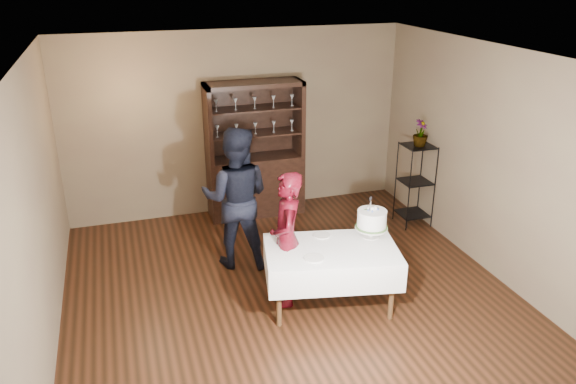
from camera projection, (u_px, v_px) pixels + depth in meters
name	position (u px, v px, depth m)	size (l,w,h in m)	color
floor	(288.00, 290.00, 6.54)	(5.00, 5.00, 0.00)	black
ceiling	(288.00, 55.00, 5.52)	(5.00, 5.00, 0.00)	silver
back_wall	(237.00, 123.00, 8.23)	(5.00, 0.02, 2.70)	brown
wall_left	(38.00, 211.00, 5.33)	(0.02, 5.00, 2.70)	brown
wall_right	(487.00, 160.00, 6.72)	(0.02, 5.00, 2.70)	brown
china_hutch	(255.00, 171.00, 8.33)	(1.40, 0.48, 2.00)	black
plant_etagere	(415.00, 181.00, 7.99)	(0.42, 0.42, 1.20)	black
cake_table	(331.00, 262.00, 6.07)	(1.56, 1.14, 0.71)	white
woman	(287.00, 239.00, 6.07)	(0.56, 0.37, 1.53)	#3C050D
man	(236.00, 198.00, 6.82)	(0.86, 0.67, 1.78)	black
cake	(372.00, 220.00, 6.18)	(0.36, 0.36, 0.50)	silver
plate_near	(314.00, 258.00, 5.79)	(0.21, 0.21, 0.01)	silver
plate_far	(321.00, 235.00, 6.28)	(0.20, 0.20, 0.01)	silver
potted_plant	(421.00, 133.00, 7.69)	(0.21, 0.21, 0.37)	#466F35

